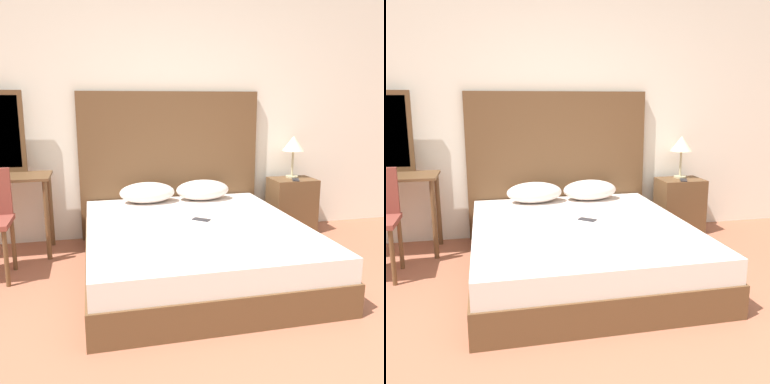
# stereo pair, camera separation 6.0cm
# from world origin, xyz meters

# --- Properties ---
(wall_back) EXTENTS (10.00, 0.06, 2.70)m
(wall_back) POSITION_xyz_m (0.00, 2.81, 1.35)
(wall_back) COLOR silver
(wall_back) RESTS_ON ground_plane
(bed) EXTENTS (1.81, 2.12, 0.42)m
(bed) POSITION_xyz_m (-0.15, 1.65, 0.21)
(bed) COLOR brown
(bed) RESTS_ON ground_plane
(headboard) EXTENTS (1.90, 0.05, 1.53)m
(headboard) POSITION_xyz_m (-0.15, 2.73, 0.77)
(headboard) COLOR brown
(headboard) RESTS_ON ground_plane
(pillow_left) EXTENTS (0.55, 0.34, 0.21)m
(pillow_left) POSITION_xyz_m (-0.44, 2.49, 0.53)
(pillow_left) COLOR silver
(pillow_left) RESTS_ON bed
(pillow_right) EXTENTS (0.55, 0.34, 0.21)m
(pillow_right) POSITION_xyz_m (0.14, 2.49, 0.53)
(pillow_right) COLOR silver
(pillow_right) RESTS_ON bed
(phone_on_bed) EXTENTS (0.16, 0.15, 0.01)m
(phone_on_bed) POSITION_xyz_m (-0.07, 1.74, 0.43)
(phone_on_bed) COLOR #232328
(phone_on_bed) RESTS_ON bed
(nightstand) EXTENTS (0.47, 0.36, 0.60)m
(nightstand) POSITION_xyz_m (1.17, 2.51, 0.30)
(nightstand) COLOR brown
(nightstand) RESTS_ON ground_plane
(table_lamp) EXTENTS (0.24, 0.24, 0.46)m
(table_lamp) POSITION_xyz_m (1.19, 2.59, 0.96)
(table_lamp) COLOR tan
(table_lamp) RESTS_ON nightstand
(phone_on_nightstand) EXTENTS (0.12, 0.17, 0.01)m
(phone_on_nightstand) POSITION_xyz_m (1.16, 2.42, 0.60)
(phone_on_nightstand) COLOR black
(phone_on_nightstand) RESTS_ON nightstand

